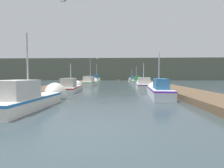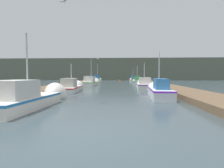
{
  "view_description": "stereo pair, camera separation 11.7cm",
  "coord_description": "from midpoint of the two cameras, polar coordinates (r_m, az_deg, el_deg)",
  "views": [
    {
      "loc": [
        0.96,
        -4.4,
        1.64
      ],
      "look_at": [
        0.37,
        8.41,
        0.96
      ],
      "focal_mm": 28.0,
      "sensor_mm": 36.0,
      "label": 1
    },
    {
      "loc": [
        1.08,
        -4.4,
        1.64
      ],
      "look_at": [
        0.37,
        8.41,
        0.96
      ],
      "focal_mm": 28.0,
      "sensor_mm": 36.0,
      "label": 2
    }
  ],
  "objects": [
    {
      "name": "fishing_boat_5",
      "position": [
        31.35,
        7.8,
        0.86
      ],
      "size": [
        1.92,
        5.73,
        3.54
      ],
      "rotation": [
        0.0,
        0.0,
        -0.07
      ],
      "color": "silver",
      "rests_on": "ground_plane"
    },
    {
      "name": "fishing_boat_0",
      "position": [
        9.99,
        -24.81,
        -4.07
      ],
      "size": [
        2.01,
        5.89,
        4.21
      ],
      "rotation": [
        0.0,
        0.0,
        -0.06
      ],
      "color": "silver",
      "rests_on": "ground_plane"
    },
    {
      "name": "dock_left",
      "position": [
        21.72,
        -17.11,
        -0.92
      ],
      "size": [
        2.93,
        40.0,
        0.38
      ],
      "color": "brown",
      "rests_on": "ground_plane"
    },
    {
      "name": "fishing_boat_7",
      "position": [
        41.21,
        6.39,
        1.36
      ],
      "size": [
        1.44,
        5.05,
        3.21
      ],
      "rotation": [
        0.0,
        0.0,
        -0.0
      ],
      "color": "silver",
      "rests_on": "ground_plane"
    },
    {
      "name": "mooring_piling_1",
      "position": [
        36.69,
        8.51,
        1.52
      ],
      "size": [
        0.26,
        0.26,
        1.35
      ],
      "color": "#473523",
      "rests_on": "ground_plane"
    },
    {
      "name": "seagull_lead",
      "position": [
        11.14,
        -15.82,
        24.59
      ],
      "size": [
        0.52,
        0.4,
        0.12
      ],
      "rotation": [
        0.0,
        0.0,
        5.69
      ],
      "color": "white"
    },
    {
      "name": "fishing_boat_1",
      "position": [
        13.7,
        14.65,
        -1.98
      ],
      "size": [
        1.76,
        6.04,
        3.57
      ],
      "rotation": [
        0.0,
        0.0,
        -0.08
      ],
      "color": "silver",
      "rests_on": "ground_plane"
    },
    {
      "name": "ground_plane",
      "position": [
        4.8,
        -10.23,
        -16.93
      ],
      "size": [
        200.0,
        200.0,
        0.0
      ],
      "color": "#38474C"
    },
    {
      "name": "mooring_piling_0",
      "position": [
        45.88,
        -4.94,
        1.65
      ],
      "size": [
        0.36,
        0.36,
        1.05
      ],
      "color": "#473523",
      "rests_on": "ground_plane"
    },
    {
      "name": "fishing_boat_6",
      "position": [
        36.5,
        -5.16,
        1.31
      ],
      "size": [
        1.57,
        6.23,
        4.13
      ],
      "rotation": [
        0.0,
        0.0,
        0.04
      ],
      "color": "silver",
      "rests_on": "ground_plane"
    },
    {
      "name": "channel_buoy",
      "position": [
        46.88,
        2.08,
        1.21
      ],
      "size": [
        0.47,
        0.47,
        0.97
      ],
      "color": "#BF6513",
      "rests_on": "ground_plane"
    },
    {
      "name": "fishing_boat_3",
      "position": [
        22.08,
        9.99,
        -0.2
      ],
      "size": [
        1.92,
        5.57,
        3.56
      ],
      "rotation": [
        0.0,
        0.0,
        -0.05
      ],
      "color": "silver",
      "rests_on": "ground_plane"
    },
    {
      "name": "fishing_boat_2",
      "position": [
        18.04,
        -13.22,
        -0.97
      ],
      "size": [
        1.88,
        5.87,
        3.2
      ],
      "rotation": [
        0.0,
        0.0,
        0.06
      ],
      "color": "silver",
      "rests_on": "ground_plane"
    },
    {
      "name": "distant_shore_ridge",
      "position": [
        59.93,
        1.64,
        4.64
      ],
      "size": [
        120.0,
        16.0,
        6.63
      ],
      "color": "#565B4C",
      "rests_on": "ground_plane"
    },
    {
      "name": "fishing_boat_4",
      "position": [
        27.5,
        -7.13,
        0.57
      ],
      "size": [
        2.19,
        5.3,
        4.74
      ],
      "rotation": [
        0.0,
        0.0,
        -0.1
      ],
      "color": "silver",
      "rests_on": "ground_plane"
    },
    {
      "name": "dock_right",
      "position": [
        21.12,
        17.12,
        -1.03
      ],
      "size": [
        2.93,
        40.0,
        0.38
      ],
      "color": "brown",
      "rests_on": "ground_plane"
    },
    {
      "name": "seagull_1",
      "position": [
        26.35,
        -4.99,
        8.23
      ],
      "size": [
        0.54,
        0.37,
        0.12
      ],
      "rotation": [
        0.0,
        0.0,
        2.63
      ],
      "color": "white"
    }
  ]
}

